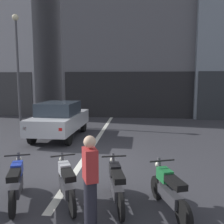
{
  "coord_description": "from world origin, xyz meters",
  "views": [
    {
      "loc": [
        1.72,
        -7.28,
        2.63
      ],
      "look_at": [
        0.79,
        2.0,
        1.4
      ],
      "focal_mm": 38.94,
      "sensor_mm": 36.0,
      "label": 1
    }
  ],
  "objects_px": {
    "car_silver_crossing_near": "(60,118)",
    "motorcycle_green_row_right_mid": "(169,190)",
    "motorcycle_blue_row_leftmost": "(16,182)",
    "person_by_motorcycles": "(90,180)",
    "street_lamp": "(17,58)",
    "motorcycle_silver_row_left_mid": "(66,182)",
    "motorcycle_black_row_centre": "(116,184)"
  },
  "relations": [
    {
      "from": "motorcycle_blue_row_leftmost",
      "to": "motorcycle_black_row_centre",
      "type": "relative_size",
      "value": 0.98
    },
    {
      "from": "motorcycle_black_row_centre",
      "to": "car_silver_crossing_near",
      "type": "bearing_deg",
      "value": 117.84
    },
    {
      "from": "motorcycle_green_row_right_mid",
      "to": "person_by_motorcycles",
      "type": "distance_m",
      "value": 1.63
    },
    {
      "from": "street_lamp",
      "to": "motorcycle_blue_row_leftmost",
      "type": "relative_size",
      "value": 3.96
    },
    {
      "from": "street_lamp",
      "to": "person_by_motorcycles",
      "type": "distance_m",
      "value": 11.81
    },
    {
      "from": "street_lamp",
      "to": "motorcycle_green_row_right_mid",
      "type": "distance_m",
      "value": 12.28
    },
    {
      "from": "motorcycle_black_row_centre",
      "to": "person_by_motorcycles",
      "type": "height_order",
      "value": "person_by_motorcycles"
    },
    {
      "from": "motorcycle_blue_row_leftmost",
      "to": "person_by_motorcycles",
      "type": "bearing_deg",
      "value": -20.74
    },
    {
      "from": "street_lamp",
      "to": "motorcycle_green_row_right_mid",
      "type": "bearing_deg",
      "value": -50.16
    },
    {
      "from": "street_lamp",
      "to": "person_by_motorcycles",
      "type": "height_order",
      "value": "street_lamp"
    },
    {
      "from": "motorcycle_silver_row_left_mid",
      "to": "car_silver_crossing_near",
      "type": "bearing_deg",
      "value": 108.89
    },
    {
      "from": "motorcycle_blue_row_leftmost",
      "to": "motorcycle_green_row_right_mid",
      "type": "distance_m",
      "value": 3.2
    },
    {
      "from": "motorcycle_green_row_right_mid",
      "to": "person_by_motorcycles",
      "type": "xyz_separation_m",
      "value": [
        -1.47,
        -0.6,
        0.4
      ]
    },
    {
      "from": "car_silver_crossing_near",
      "to": "person_by_motorcycles",
      "type": "relative_size",
      "value": 2.48
    },
    {
      "from": "street_lamp",
      "to": "person_by_motorcycles",
      "type": "xyz_separation_m",
      "value": [
        6.09,
        -9.65,
        -3.03
      ]
    },
    {
      "from": "motorcycle_silver_row_left_mid",
      "to": "motorcycle_green_row_right_mid",
      "type": "relative_size",
      "value": 0.95
    },
    {
      "from": "car_silver_crossing_near",
      "to": "motorcycle_blue_row_leftmost",
      "type": "height_order",
      "value": "car_silver_crossing_near"
    },
    {
      "from": "car_silver_crossing_near",
      "to": "motorcycle_green_row_right_mid",
      "type": "height_order",
      "value": "car_silver_crossing_near"
    },
    {
      "from": "motorcycle_blue_row_leftmost",
      "to": "person_by_motorcycles",
      "type": "xyz_separation_m",
      "value": [
        1.73,
        -0.66,
        0.4
      ]
    },
    {
      "from": "motorcycle_silver_row_left_mid",
      "to": "motorcycle_black_row_centre",
      "type": "xyz_separation_m",
      "value": [
        1.07,
        0.03,
        0.0
      ]
    },
    {
      "from": "motorcycle_silver_row_left_mid",
      "to": "motorcycle_black_row_centre",
      "type": "relative_size",
      "value": 0.93
    },
    {
      "from": "car_silver_crossing_near",
      "to": "motorcycle_silver_row_left_mid",
      "type": "bearing_deg",
      "value": -71.11
    },
    {
      "from": "motorcycle_silver_row_left_mid",
      "to": "motorcycle_green_row_right_mid",
      "type": "distance_m",
      "value": 2.14
    },
    {
      "from": "person_by_motorcycles",
      "to": "car_silver_crossing_near",
      "type": "bearing_deg",
      "value": 112.01
    },
    {
      "from": "motorcycle_blue_row_leftmost",
      "to": "person_by_motorcycles",
      "type": "height_order",
      "value": "person_by_motorcycles"
    },
    {
      "from": "motorcycle_blue_row_leftmost",
      "to": "motorcycle_black_row_centre",
      "type": "distance_m",
      "value": 2.14
    },
    {
      "from": "car_silver_crossing_near",
      "to": "motorcycle_green_row_right_mid",
      "type": "relative_size",
      "value": 2.59
    },
    {
      "from": "car_silver_crossing_near",
      "to": "person_by_motorcycles",
      "type": "xyz_separation_m",
      "value": [
        2.67,
        -6.6,
        -0.03
      ]
    },
    {
      "from": "motorcycle_blue_row_leftmost",
      "to": "motorcycle_green_row_right_mid",
      "type": "relative_size",
      "value": 1.0
    },
    {
      "from": "motorcycle_blue_row_leftmost",
      "to": "motorcycle_black_row_centre",
      "type": "bearing_deg",
      "value": 3.6
    },
    {
      "from": "motorcycle_blue_row_leftmost",
      "to": "motorcycle_green_row_right_mid",
      "type": "xyz_separation_m",
      "value": [
        3.2,
        -0.06,
        0.0
      ]
    },
    {
      "from": "street_lamp",
      "to": "motorcycle_green_row_right_mid",
      "type": "height_order",
      "value": "street_lamp"
    }
  ]
}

